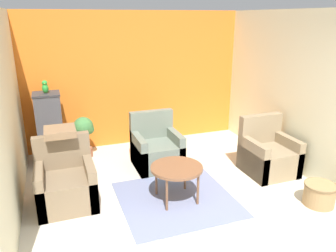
{
  "coord_description": "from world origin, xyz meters",
  "views": [
    {
      "loc": [
        -1.65,
        -2.66,
        2.56
      ],
      "look_at": [
        0.0,
        1.88,
        0.94
      ],
      "focal_mm": 35.0,
      "sensor_mm": 36.0,
      "label": 1
    }
  ],
  "objects_px": {
    "birdcage": "(50,129)",
    "parrot": "(45,87)",
    "armchair_left": "(66,184)",
    "potted_plant": "(84,131)",
    "coffee_table": "(177,170)",
    "wicker_basket": "(319,194)",
    "armchair_right": "(268,155)",
    "armchair_middle": "(156,150)"
  },
  "relations": [
    {
      "from": "birdcage",
      "to": "parrot",
      "type": "distance_m",
      "value": 0.77
    },
    {
      "from": "armchair_left",
      "to": "armchair_middle",
      "type": "relative_size",
      "value": 1.0
    },
    {
      "from": "potted_plant",
      "to": "birdcage",
      "type": "bearing_deg",
      "value": 178.0
    },
    {
      "from": "parrot",
      "to": "armchair_right",
      "type": "bearing_deg",
      "value": -26.83
    },
    {
      "from": "birdcage",
      "to": "coffee_table",
      "type": "bearing_deg",
      "value": -51.2
    },
    {
      "from": "armchair_right",
      "to": "potted_plant",
      "type": "xyz_separation_m",
      "value": [
        -2.88,
        1.73,
        0.21
      ]
    },
    {
      "from": "armchair_middle",
      "to": "wicker_basket",
      "type": "xyz_separation_m",
      "value": [
        1.78,
        -2.01,
        -0.14
      ]
    },
    {
      "from": "wicker_basket",
      "to": "birdcage",
      "type": "bearing_deg",
      "value": 140.77
    },
    {
      "from": "coffee_table",
      "to": "wicker_basket",
      "type": "relative_size",
      "value": 1.68
    },
    {
      "from": "coffee_table",
      "to": "armchair_middle",
      "type": "height_order",
      "value": "armchair_middle"
    },
    {
      "from": "armchair_left",
      "to": "potted_plant",
      "type": "distance_m",
      "value": 1.68
    },
    {
      "from": "armchair_middle",
      "to": "potted_plant",
      "type": "relative_size",
      "value": 1.21
    },
    {
      "from": "coffee_table",
      "to": "birdcage",
      "type": "distance_m",
      "value": 2.65
    },
    {
      "from": "armchair_left",
      "to": "parrot",
      "type": "distance_m",
      "value": 1.96
    },
    {
      "from": "birdcage",
      "to": "potted_plant",
      "type": "relative_size",
      "value": 1.63
    },
    {
      "from": "armchair_right",
      "to": "armchair_middle",
      "type": "xyz_separation_m",
      "value": [
        -1.72,
        0.88,
        0.0
      ]
    },
    {
      "from": "armchair_right",
      "to": "birdcage",
      "type": "distance_m",
      "value": 3.89
    },
    {
      "from": "armchair_middle",
      "to": "parrot",
      "type": "height_order",
      "value": "parrot"
    },
    {
      "from": "parrot",
      "to": "armchair_left",
      "type": "bearing_deg",
      "value": -84.78
    },
    {
      "from": "birdcage",
      "to": "potted_plant",
      "type": "xyz_separation_m",
      "value": [
        0.58,
        -0.02,
        -0.11
      ]
    },
    {
      "from": "coffee_table",
      "to": "birdcage",
      "type": "xyz_separation_m",
      "value": [
        -1.66,
        2.06,
        0.14
      ]
    },
    {
      "from": "coffee_table",
      "to": "armchair_left",
      "type": "height_order",
      "value": "armchair_left"
    },
    {
      "from": "armchair_left",
      "to": "birdcage",
      "type": "relative_size",
      "value": 0.74
    },
    {
      "from": "birdcage",
      "to": "armchair_left",
      "type": "bearing_deg",
      "value": -84.78
    },
    {
      "from": "coffee_table",
      "to": "birdcage",
      "type": "relative_size",
      "value": 0.58
    },
    {
      "from": "armchair_middle",
      "to": "wicker_basket",
      "type": "height_order",
      "value": "armchair_middle"
    },
    {
      "from": "armchair_left",
      "to": "potted_plant",
      "type": "xyz_separation_m",
      "value": [
        0.43,
        1.61,
        0.21
      ]
    },
    {
      "from": "birdcage",
      "to": "parrot",
      "type": "relative_size",
      "value": 5.53
    },
    {
      "from": "coffee_table",
      "to": "armchair_right",
      "type": "height_order",
      "value": "armchair_right"
    },
    {
      "from": "armchair_right",
      "to": "wicker_basket",
      "type": "xyz_separation_m",
      "value": [
        0.07,
        -1.13,
        -0.14
      ]
    },
    {
      "from": "potted_plant",
      "to": "coffee_table",
      "type": "bearing_deg",
      "value": -62.18
    },
    {
      "from": "birdcage",
      "to": "potted_plant",
      "type": "bearing_deg",
      "value": -2.0
    },
    {
      "from": "coffee_table",
      "to": "armchair_right",
      "type": "xyz_separation_m",
      "value": [
        1.8,
        0.31,
        -0.18
      ]
    },
    {
      "from": "wicker_basket",
      "to": "potted_plant",
      "type": "bearing_deg",
      "value": 135.85
    },
    {
      "from": "armchair_middle",
      "to": "wicker_basket",
      "type": "relative_size",
      "value": 2.13
    },
    {
      "from": "coffee_table",
      "to": "potted_plant",
      "type": "height_order",
      "value": "potted_plant"
    },
    {
      "from": "potted_plant",
      "to": "wicker_basket",
      "type": "relative_size",
      "value": 1.77
    },
    {
      "from": "armchair_left",
      "to": "parrot",
      "type": "height_order",
      "value": "parrot"
    },
    {
      "from": "armchair_middle",
      "to": "potted_plant",
      "type": "height_order",
      "value": "armchair_middle"
    },
    {
      "from": "coffee_table",
      "to": "parrot",
      "type": "distance_m",
      "value": 2.8
    },
    {
      "from": "birdcage",
      "to": "parrot",
      "type": "bearing_deg",
      "value": 90.0
    },
    {
      "from": "potted_plant",
      "to": "parrot",
      "type": "bearing_deg",
      "value": 177.81
    }
  ]
}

